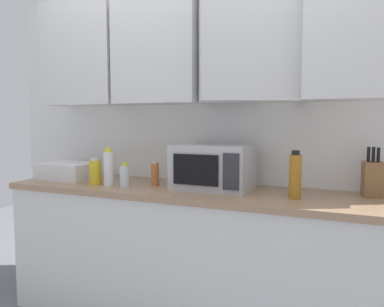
# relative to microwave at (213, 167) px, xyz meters

# --- Properties ---
(wall_back_with_cabinets) EXTENTS (3.43, 0.56, 2.60)m
(wall_back_with_cabinets) POSITION_rel_microwave_xyz_m (-0.11, 0.18, 0.54)
(wall_back_with_cabinets) COLOR white
(wall_back_with_cabinets) RESTS_ON ground_plane
(counter_run) EXTENTS (2.56, 0.63, 0.90)m
(counter_run) POSITION_rel_microwave_xyz_m (-0.11, -0.05, -0.59)
(counter_run) COLOR silver
(counter_run) RESTS_ON ground_plane
(microwave) EXTENTS (0.48, 0.37, 0.28)m
(microwave) POSITION_rel_microwave_xyz_m (0.00, 0.00, 0.00)
(microwave) COLOR #B7B7BC
(microwave) RESTS_ON counter_run
(dish_rack) EXTENTS (0.38, 0.30, 0.12)m
(dish_rack) POSITION_rel_microwave_xyz_m (-1.13, -0.05, -0.08)
(dish_rack) COLOR silver
(dish_rack) RESTS_ON counter_run
(knife_block) EXTENTS (0.12, 0.13, 0.29)m
(knife_block) POSITION_rel_microwave_xyz_m (0.92, 0.12, -0.04)
(knife_block) COLOR brown
(knife_block) RESTS_ON counter_run
(bottle_clear_tall) EXTENTS (0.06, 0.06, 0.16)m
(bottle_clear_tall) POSITION_rel_microwave_xyz_m (-0.55, -0.18, -0.07)
(bottle_clear_tall) COLOR silver
(bottle_clear_tall) RESTS_ON counter_run
(bottle_amber_vinegar) EXTENTS (0.07, 0.07, 0.27)m
(bottle_amber_vinegar) POSITION_rel_microwave_xyz_m (0.52, -0.11, -0.01)
(bottle_amber_vinegar) COLOR #AD701E
(bottle_amber_vinegar) RESTS_ON counter_run
(bottle_spice_jar) EXTENTS (0.05, 0.05, 0.17)m
(bottle_spice_jar) POSITION_rel_microwave_xyz_m (-0.39, -0.06, -0.06)
(bottle_spice_jar) COLOR #BC6638
(bottle_spice_jar) RESTS_ON counter_run
(bottle_white_jar) EXTENTS (0.07, 0.07, 0.25)m
(bottle_white_jar) POSITION_rel_microwave_xyz_m (-0.68, -0.18, -0.02)
(bottle_white_jar) COLOR white
(bottle_white_jar) RESTS_ON counter_run
(bottle_yellow_mustard) EXTENTS (0.08, 0.08, 0.18)m
(bottle_yellow_mustard) POSITION_rel_microwave_xyz_m (-0.79, -0.17, -0.05)
(bottle_yellow_mustard) COLOR gold
(bottle_yellow_mustard) RESTS_ON counter_run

